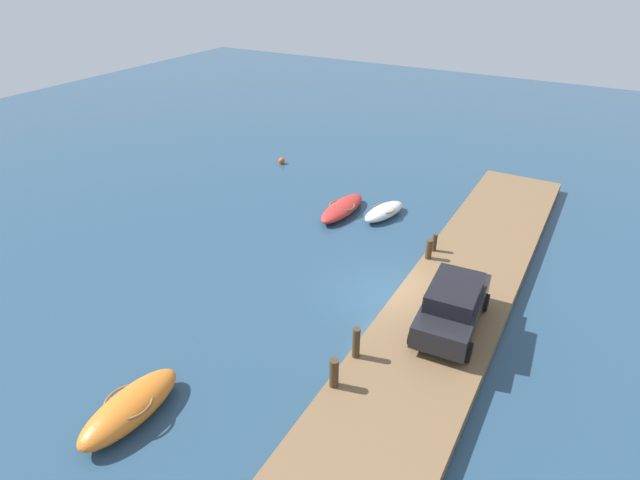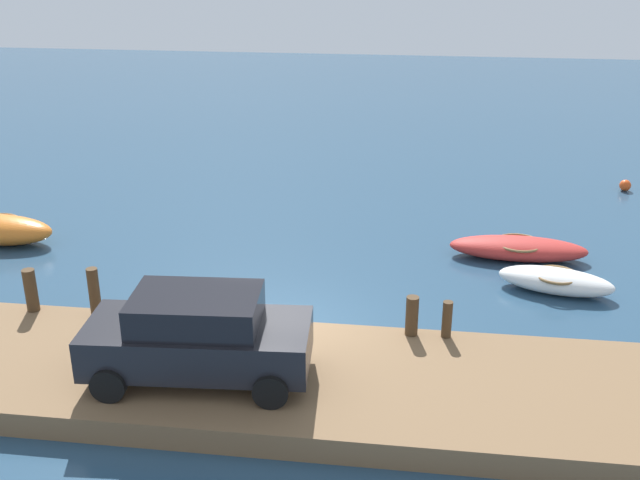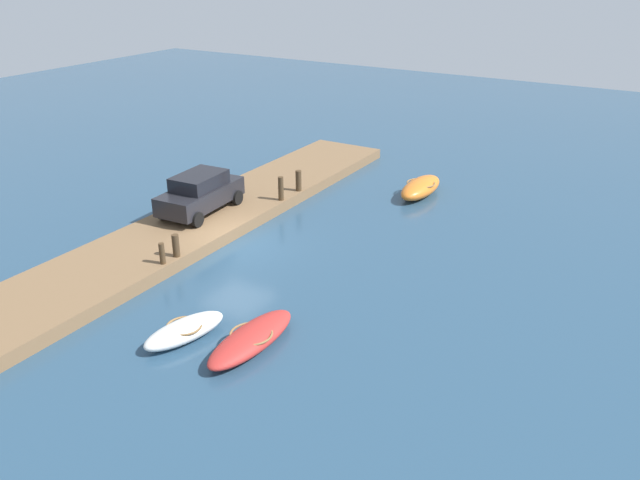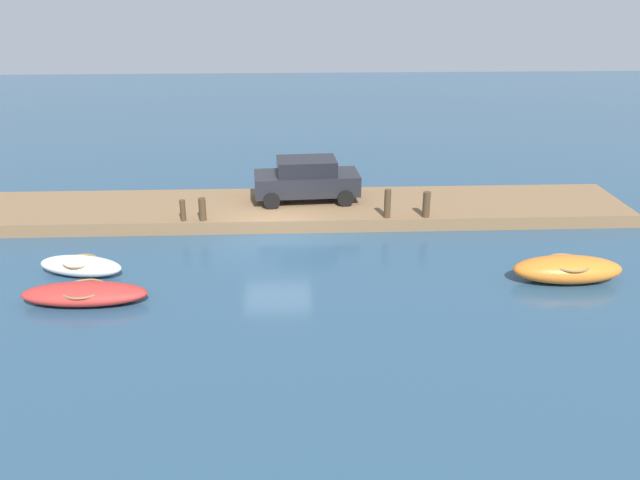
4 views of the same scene
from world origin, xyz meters
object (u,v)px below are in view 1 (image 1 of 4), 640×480
(rowboat_orange, at_px, (130,407))
(marker_buoy, at_px, (282,161))
(mooring_post_mid_west, at_px, (356,343))
(parked_car, at_px, (453,305))
(mooring_post_west, at_px, (334,373))
(dinghy_white, at_px, (384,211))
(mooring_post_east, at_px, (434,242))
(mooring_post_mid_east, at_px, (429,249))
(rowboat_red, at_px, (342,208))

(rowboat_orange, relative_size, marker_buoy, 8.85)
(mooring_post_mid_west, xyz_separation_m, parked_car, (2.95, -2.15, 0.33))
(parked_car, height_order, marker_buoy, parked_car)
(mooring_post_west, relative_size, marker_buoy, 2.51)
(marker_buoy, bearing_deg, dinghy_white, -113.18)
(dinghy_white, relative_size, mooring_post_west, 3.01)
(mooring_post_east, distance_m, marker_buoy, 13.60)
(dinghy_white, xyz_separation_m, mooring_post_mid_west, (-10.35, -3.50, 0.73))
(parked_car, bearing_deg, mooring_post_mid_east, 25.09)
(rowboat_orange, bearing_deg, mooring_post_east, -19.11)
(mooring_post_east, xyz_separation_m, parked_car, (-4.62, -2.15, 0.48))
(dinghy_white, distance_m, rowboat_red, 2.11)
(rowboat_red, height_order, mooring_post_west, mooring_post_west)
(dinghy_white, distance_m, mooring_post_mid_west, 10.95)
(rowboat_red, bearing_deg, mooring_post_mid_east, -115.72)
(mooring_post_west, height_order, mooring_post_mid_west, mooring_post_mid_west)
(mooring_post_east, xyz_separation_m, marker_buoy, (6.41, 11.98, -0.70))
(dinghy_white, distance_m, parked_car, 9.36)
(rowboat_orange, xyz_separation_m, mooring_post_west, (3.56, -4.68, 0.56))
(rowboat_orange, xyz_separation_m, parked_car, (7.98, -6.83, 0.95))
(mooring_post_mid_east, xyz_separation_m, mooring_post_east, (0.72, 0.00, -0.03))
(dinghy_white, bearing_deg, mooring_post_mid_west, -147.70)
(mooring_post_mid_west, xyz_separation_m, mooring_post_east, (7.57, 0.00, -0.15))
(dinghy_white, bearing_deg, rowboat_red, 122.70)
(dinghy_white, xyz_separation_m, rowboat_orange, (-15.37, 1.19, 0.12))
(mooring_post_mid_west, height_order, parked_car, parked_car)
(parked_car, bearing_deg, mooring_post_mid_west, 140.20)
(dinghy_white, height_order, parked_car, parked_car)
(dinghy_white, distance_m, rowboat_orange, 15.41)
(mooring_post_mid_east, relative_size, marker_buoy, 2.21)
(mooring_post_east, height_order, marker_buoy, mooring_post_east)
(mooring_post_east, height_order, parked_car, parked_car)
(dinghy_white, distance_m, mooring_post_east, 4.50)
(rowboat_orange, relative_size, parked_car, 0.81)
(dinghy_white, bearing_deg, mooring_post_mid_east, -121.34)
(mooring_post_mid_west, bearing_deg, mooring_post_mid_east, 0.00)
(mooring_post_west, xyz_separation_m, parked_car, (4.42, -2.15, 0.39))
(dinghy_white, bearing_deg, mooring_post_west, -149.88)
(dinghy_white, height_order, mooring_post_east, mooring_post_east)
(mooring_post_west, height_order, mooring_post_mid_east, mooring_post_west)
(mooring_post_mid_west, xyz_separation_m, marker_buoy, (13.98, 11.98, -0.84))
(rowboat_red, relative_size, parked_car, 0.88)
(dinghy_white, distance_m, mooring_post_mid_east, 4.98)
(mooring_post_mid_west, relative_size, mooring_post_east, 1.37)
(mooring_post_mid_east, bearing_deg, dinghy_white, 45.03)
(rowboat_red, bearing_deg, parked_car, -129.94)
(rowboat_orange, distance_m, mooring_post_east, 13.44)
(rowboat_red, relative_size, mooring_post_east, 4.65)
(mooring_post_west, bearing_deg, parked_car, -25.94)
(mooring_post_east, bearing_deg, rowboat_red, 69.22)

